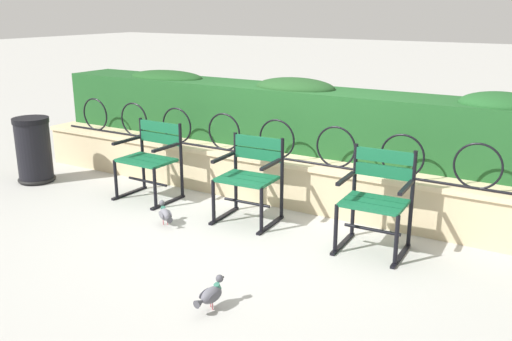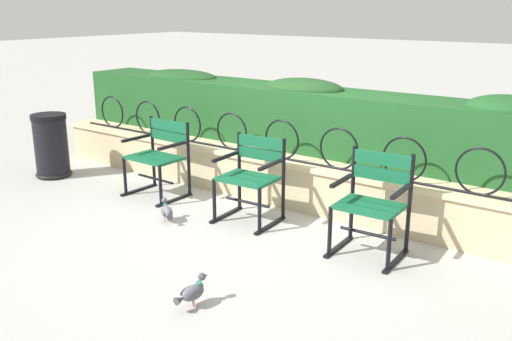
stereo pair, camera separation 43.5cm
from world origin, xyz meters
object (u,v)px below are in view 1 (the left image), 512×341
(park_chair_left, at_px, (151,157))
(park_chair_centre, at_px, (250,176))
(trash_bin, at_px, (34,151))
(pigeon_far_side, at_px, (211,294))
(park_chair_right, at_px, (377,198))
(pigeon_near_chairs, at_px, (165,214))

(park_chair_left, distance_m, park_chair_centre, 1.29)
(trash_bin, bearing_deg, pigeon_far_side, -20.67)
(park_chair_left, distance_m, pigeon_far_side, 2.57)
(park_chair_centre, distance_m, pigeon_far_side, 1.78)
(trash_bin, bearing_deg, park_chair_right, 3.39)
(pigeon_near_chairs, bearing_deg, pigeon_far_side, -39.02)
(park_chair_left, distance_m, park_chair_right, 2.58)
(park_chair_right, height_order, trash_bin, park_chair_right)
(pigeon_near_chairs, distance_m, trash_bin, 2.29)
(park_chair_right, xyz_separation_m, pigeon_far_side, (-0.62, -1.59, -0.35))
(park_chair_left, xyz_separation_m, trash_bin, (-1.59, -0.29, -0.09))
(park_chair_right, bearing_deg, park_chair_left, 179.11)
(trash_bin, bearing_deg, park_chair_centre, 5.42)
(park_chair_left, distance_m, trash_bin, 1.62)
(park_chair_right, bearing_deg, pigeon_near_chairs, -164.40)
(park_chair_centre, xyz_separation_m, park_chair_right, (1.29, -0.03, 0.01))
(pigeon_near_chairs, bearing_deg, park_chair_right, 15.60)
(park_chair_left, bearing_deg, pigeon_far_side, -39.70)
(park_chair_left, height_order, park_chair_centre, park_chair_left)
(park_chair_left, bearing_deg, park_chair_right, -0.89)
(park_chair_centre, distance_m, trash_bin, 2.89)
(park_chair_centre, bearing_deg, park_chair_left, 179.36)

